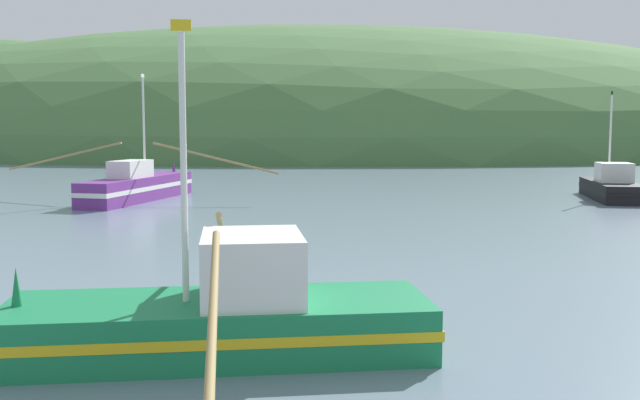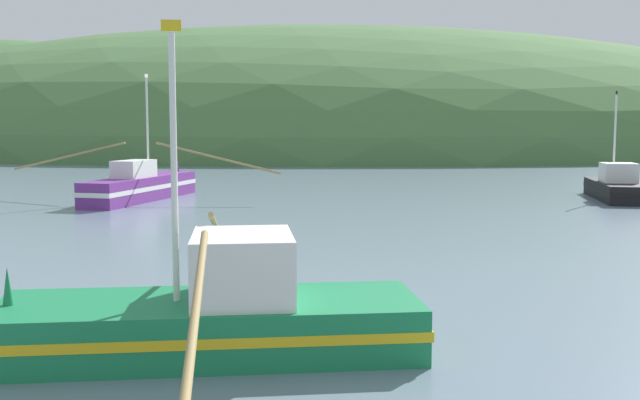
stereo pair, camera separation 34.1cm
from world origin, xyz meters
name	(u,v)px [view 1 (the left image)]	position (x,y,z in m)	size (l,w,h in m)	color
hill_mid_left	(68,138)	(-119.56, 238.46, 0.00)	(205.85, 164.68, 44.55)	#2D562D
hill_far_left	(299,145)	(-23.29, 154.43, 0.00)	(207.92, 166.34, 46.28)	#47703D
hill_mid_right	(2,142)	(-108.01, 179.43, 0.00)	(106.68, 85.35, 52.99)	#47703D
fishing_boat_green	(225,315)	(-0.05, 11.33, 0.73)	(8.28, 12.54, 6.12)	#197A47
fishing_boat_black	(612,187)	(14.36, 42.55, 0.70)	(2.44, 7.95, 6.25)	black
fishing_boat_purple	(138,186)	(-12.53, 37.86, 0.83)	(16.61, 10.69, 7.19)	#6B2D84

